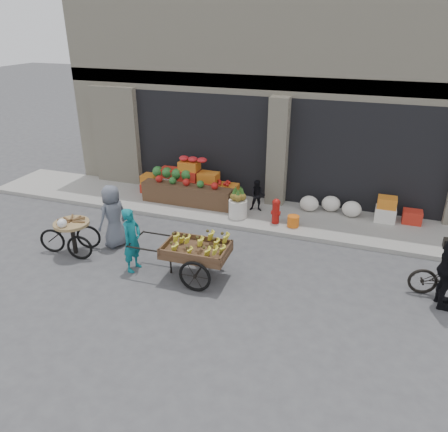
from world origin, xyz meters
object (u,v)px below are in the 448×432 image
(tricycle_cart, at_px, (72,232))
(vendor_grey, at_px, (113,216))
(fire_hydrant, at_px, (276,210))
(pineapple_bin, at_px, (238,208))
(banana_cart, at_px, (194,248))
(vendor_woman, at_px, (132,240))
(seated_person, at_px, (258,196))
(orange_bucket, at_px, (293,221))

(tricycle_cart, relative_size, vendor_grey, 0.91)
(fire_hydrant, bearing_deg, vendor_grey, -146.13)
(pineapple_bin, height_order, banana_cart, banana_cart)
(pineapple_bin, height_order, vendor_woman, vendor_woman)
(seated_person, distance_m, vendor_woman, 4.31)
(pineapple_bin, distance_m, banana_cart, 3.18)
(vendor_woman, relative_size, tricycle_cart, 1.03)
(fire_hydrant, distance_m, vendor_grey, 4.30)
(vendor_woman, distance_m, vendor_grey, 1.35)
(orange_bucket, xyz_separation_m, banana_cart, (-1.59, -3.06, 0.46))
(banana_cart, distance_m, tricycle_cart, 3.19)
(pineapple_bin, height_order, vendor_grey, vendor_grey)
(banana_cart, bearing_deg, vendor_grey, 162.12)
(fire_hydrant, xyz_separation_m, vendor_woman, (-2.53, -3.25, 0.25))
(pineapple_bin, bearing_deg, tricycle_cart, -135.48)
(pineapple_bin, bearing_deg, banana_cart, -89.85)
(seated_person, bearing_deg, orange_bucket, -40.26)
(fire_hydrant, height_order, vendor_grey, vendor_grey)
(banana_cart, bearing_deg, fire_hydrant, 68.96)
(orange_bucket, distance_m, vendor_woman, 4.43)
(fire_hydrant, distance_m, seated_person, 0.96)
(banana_cart, distance_m, vendor_woman, 1.44)
(seated_person, bearing_deg, fire_hydrant, -52.88)
(vendor_woman, bearing_deg, tricycle_cart, 88.41)
(pineapple_bin, distance_m, orange_bucket, 1.61)
(vendor_grey, bearing_deg, seated_person, 156.09)
(vendor_grey, bearing_deg, pineapple_bin, 154.11)
(fire_hydrant, bearing_deg, tricycle_cart, -144.29)
(vendor_woman, bearing_deg, banana_cart, -80.00)
(orange_bucket, height_order, vendor_woman, vendor_woman)
(fire_hydrant, height_order, seated_person, seated_person)
(vendor_grey, bearing_deg, banana_cart, 93.13)
(orange_bucket, bearing_deg, banana_cart, -117.52)
(fire_hydrant, xyz_separation_m, tricycle_cart, (-4.28, -3.08, 0.06))
(tricycle_cart, xyz_separation_m, vendor_grey, (0.72, 0.69, 0.24))
(fire_hydrant, distance_m, vendor_woman, 4.13)
(seated_person, distance_m, vendor_grey, 4.18)
(banana_cart, bearing_deg, pineapple_bin, 88.48)
(pineapple_bin, relative_size, fire_hydrant, 0.73)
(orange_bucket, xyz_separation_m, seated_person, (-1.20, 0.70, 0.31))
(orange_bucket, bearing_deg, vendor_grey, -150.05)
(pineapple_bin, distance_m, tricycle_cart, 4.46)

